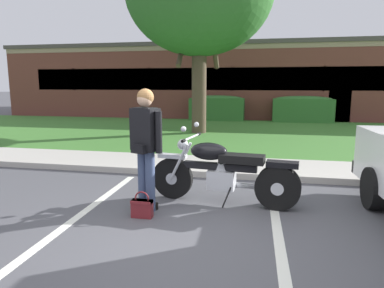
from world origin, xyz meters
TOP-DOWN VIEW (x-y plane):
  - ground_plane at (0.00, 0.00)m, footprint 140.00×140.00m
  - curb_strip at (0.00, 2.73)m, footprint 60.00×0.20m
  - concrete_walk at (0.00, 3.58)m, footprint 60.00×1.50m
  - grass_lawn at (0.00, 8.78)m, footprint 60.00×8.90m
  - stall_stripe_0 at (-1.63, 0.20)m, footprint 0.25×4.40m
  - stall_stripe_1 at (0.99, 0.20)m, footprint 0.25×4.40m
  - motorcycle at (0.29, 1.26)m, footprint 2.24×0.82m
  - rider_person at (-0.81, 0.77)m, footprint 0.53×0.39m
  - handbag at (-0.78, 0.48)m, footprint 0.28×0.13m
  - hedge_left at (-1.50, 13.05)m, footprint 2.59×0.90m
  - hedge_center_left at (2.45, 13.05)m, footprint 2.68×0.90m
  - brick_building at (-0.85, 19.28)m, footprint 25.25×11.29m

SIDE VIEW (x-z plane):
  - ground_plane at x=0.00m, z-range 0.00..0.00m
  - stall_stripe_0 at x=-1.63m, z-range 0.00..0.01m
  - stall_stripe_1 at x=0.99m, z-range 0.00..0.01m
  - grass_lawn at x=0.00m, z-range 0.00..0.06m
  - concrete_walk at x=0.00m, z-range 0.00..0.08m
  - curb_strip at x=0.00m, z-range 0.00..0.12m
  - handbag at x=-0.78m, z-range -0.04..0.32m
  - motorcycle at x=0.29m, z-range -0.11..1.07m
  - hedge_left at x=-1.50m, z-range 0.03..1.27m
  - hedge_center_left at x=2.45m, z-range 0.03..1.27m
  - rider_person at x=-0.81m, z-range 0.14..1.84m
  - brick_building at x=-0.85m, z-range 0.00..3.87m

